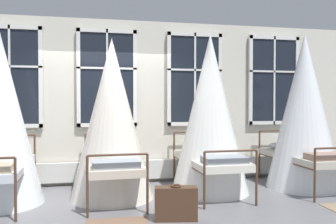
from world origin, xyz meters
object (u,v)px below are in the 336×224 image
at_px(cot_fourth, 210,115).
at_px(suitcase_dark, 176,203).
at_px(cot_fifth, 304,113).
at_px(cot_third, 112,121).

distance_m(cot_fourth, suitcase_dark, 1.96).
bearing_deg(cot_fifth, cot_fourth, 89.50).
bearing_deg(cot_fifth, suitcase_dark, 116.02).
bearing_deg(cot_fifth, cot_third, 90.48).
bearing_deg(suitcase_dark, cot_third, 130.15).
relative_size(cot_fourth, cot_fifth, 0.97).
relative_size(cot_third, cot_fifth, 0.92).
bearing_deg(cot_third, suitcase_dark, -151.19).
height_order(cot_fourth, cot_fifth, cot_fifth).
distance_m(cot_third, cot_fifth, 3.46).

